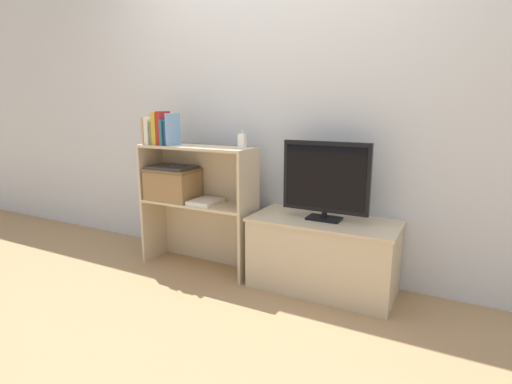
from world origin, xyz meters
TOP-DOWN VIEW (x-y plane):
  - ground_plane at (0.00, 0.00)m, footprint 16.00×16.00m
  - wall_back at (0.00, 0.48)m, footprint 10.00×0.05m
  - tv_stand at (0.47, 0.22)m, footprint 0.97×0.46m
  - tv at (0.47, 0.22)m, footprint 0.58×0.14m
  - bookshelf_lower_tier at (-0.50, 0.21)m, footprint 0.90×0.29m
  - bookshelf_upper_tier at (-0.50, 0.20)m, footprint 0.90×0.29m
  - book_tan at (-0.91, 0.10)m, footprint 0.02×0.14m
  - book_ivory at (-0.87, 0.10)m, footprint 0.04×0.15m
  - book_olive at (-0.83, 0.10)m, footprint 0.02×0.13m
  - book_mustard at (-0.80, 0.10)m, footprint 0.04×0.13m
  - book_crimson at (-0.76, 0.10)m, footprint 0.04×0.12m
  - book_teal at (-0.72, 0.10)m, footprint 0.02×0.16m
  - book_navy at (-0.69, 0.10)m, footprint 0.02×0.14m
  - book_skyblue at (-0.67, 0.10)m, footprint 0.02×0.15m
  - baby_monitor at (-0.11, 0.15)m, footprint 0.05×0.03m
  - storage_basket_left at (-0.72, 0.13)m, footprint 0.39×0.26m
  - laptop at (-0.72, 0.13)m, footprint 0.35×0.24m
  - magazine_stack at (-0.41, 0.13)m, footprint 0.19×0.24m

SIDE VIEW (x-z plane):
  - ground_plane at x=0.00m, z-range 0.00..0.00m
  - tv_stand at x=0.47m, z-range 0.00..0.49m
  - bookshelf_lower_tier at x=-0.50m, z-range 0.06..0.58m
  - magazine_stack at x=-0.41m, z-range 0.52..0.55m
  - storage_basket_left at x=-0.72m, z-range 0.53..0.77m
  - tv at x=0.47m, z-range 0.50..1.02m
  - laptop at x=-0.72m, z-range 0.76..0.78m
  - bookshelf_upper_tier at x=-0.50m, z-range 0.57..1.00m
  - baby_monitor at x=-0.11m, z-range 0.92..1.05m
  - book_olive at x=-0.83m, z-range 0.94..1.11m
  - book_navy at x=-0.69m, z-range 0.94..1.12m
  - book_teal at x=-0.72m, z-range 0.94..1.13m
  - book_ivory at x=-0.87m, z-range 0.94..1.14m
  - book_tan at x=-0.91m, z-range 0.94..1.14m
  - book_skyblue at x=-0.67m, z-range 0.94..1.17m
  - book_mustard at x=-0.80m, z-range 0.94..1.18m
  - book_crimson at x=-0.76m, z-range 0.94..1.19m
  - wall_back at x=0.00m, z-range 0.00..2.40m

